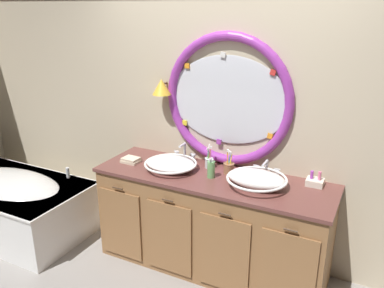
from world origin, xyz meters
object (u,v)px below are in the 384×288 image
object	(u,v)px
toothbrush_holder_right	(229,167)
toiletry_basket	(315,182)
sink_basin_right	(257,179)
soap_dispenser	(211,169)
toothbrush_holder_left	(209,162)
sink_basin_left	(171,164)
bathtub	(12,201)
folded_hand_towel	(131,160)

from	to	relation	value
toothbrush_holder_right	toiletry_basket	size ratio (longest dim) A/B	1.68
sink_basin_right	soap_dispenser	bearing A→B (deg)	179.99
toothbrush_holder_left	soap_dispenser	xyz separation A→B (m)	(0.10, -0.18, 0.02)
sink_basin_left	soap_dispenser	world-z (taller)	soap_dispenser
soap_dispenser	toiletry_basket	size ratio (longest dim) A/B	1.30
bathtub	folded_hand_towel	size ratio (longest dim) A/B	10.02
bathtub	toiletry_basket	bearing A→B (deg)	11.52
sink_basin_left	folded_hand_towel	bearing A→B (deg)	-176.59
toothbrush_holder_left	soap_dispenser	size ratio (longest dim) A/B	1.24
soap_dispenser	sink_basin_right	bearing A→B (deg)	-0.01
sink_basin_left	sink_basin_right	size ratio (longest dim) A/B	0.96
folded_hand_towel	toiletry_basket	distance (m)	1.60
toothbrush_holder_left	toiletry_basket	world-z (taller)	toothbrush_holder_left
folded_hand_towel	soap_dispenser	bearing A→B (deg)	1.75
sink_basin_right	soap_dispenser	distance (m)	0.39
sink_basin_left	sink_basin_right	bearing A→B (deg)	0.00
toothbrush_holder_right	soap_dispenser	world-z (taller)	toothbrush_holder_right
sink_basin_right	folded_hand_towel	distance (m)	1.18
toothbrush_holder_left	toothbrush_holder_right	bearing A→B (deg)	-10.33
sink_basin_left	toothbrush_holder_left	bearing A→B (deg)	32.49
toothbrush_holder_left	toothbrush_holder_right	size ratio (longest dim) A/B	0.96
sink_basin_right	bathtub	bearing A→B (deg)	-171.89
bathtub	sink_basin_left	world-z (taller)	sink_basin_left
toiletry_basket	sink_basin_right	bearing A→B (deg)	-150.03
sink_basin_right	toothbrush_holder_left	world-z (taller)	toothbrush_holder_left
soap_dispenser	toiletry_basket	bearing A→B (deg)	16.33
folded_hand_towel	bathtub	bearing A→B (deg)	-165.70
toothbrush_holder_right	toothbrush_holder_left	bearing A→B (deg)	169.67
toothbrush_holder_left	folded_hand_towel	distance (m)	0.72
sink_basin_left	toothbrush_holder_left	world-z (taller)	toothbrush_holder_left
toothbrush_holder_right	folded_hand_towel	bearing A→B (deg)	-169.27
toothbrush_holder_left	toothbrush_holder_right	xyz separation A→B (m)	(0.20, -0.04, -0.00)
soap_dispenser	toiletry_basket	distance (m)	0.83
folded_hand_towel	toothbrush_holder_left	bearing A→B (deg)	16.62
bathtub	toiletry_basket	xyz separation A→B (m)	(2.86, 0.58, 0.58)
bathtub	sink_basin_right	bearing A→B (deg)	8.11
toothbrush_holder_left	folded_hand_towel	size ratio (longest dim) A/B	1.34
bathtub	folded_hand_towel	xyz separation A→B (m)	(1.28, 0.33, 0.57)
bathtub	sink_basin_right	xyz separation A→B (m)	(2.46, 0.35, 0.62)
sink_basin_left	sink_basin_right	distance (m)	0.78
sink_basin_right	sink_basin_left	bearing A→B (deg)	180.00
toothbrush_holder_left	sink_basin_left	bearing A→B (deg)	-147.51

